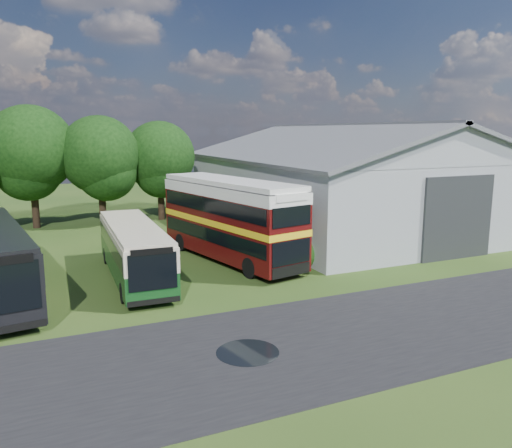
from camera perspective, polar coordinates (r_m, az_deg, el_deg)
name	(u,v)px	position (r m, az deg, el deg)	size (l,w,h in m)	color
ground	(253,317)	(20.93, -0.36, -10.63)	(120.00, 120.00, 0.00)	#1F3B12
asphalt_road	(356,332)	(19.88, 11.36, -12.02)	(60.00, 8.00, 0.02)	black
puddle	(248,353)	(17.85, -0.96, -14.51)	(2.20, 2.20, 0.01)	black
storage_shed	(345,174)	(40.96, 10.09, 5.64)	(18.80, 24.80, 8.15)	gray
tree_mid	(31,149)	(42.73, -24.36, 7.78)	(6.80, 6.80, 9.60)	black
tree_right_a	(100,155)	(42.02, -17.44, 7.52)	(6.26, 6.26, 8.83)	black
tree_right_b	(160,157)	(43.66, -10.96, 7.57)	(5.98, 5.98, 8.45)	black
shrub_front	(301,267)	(28.41, 5.22, -4.93)	(1.70, 1.70, 1.70)	#194714
shrub_mid	(285,259)	(30.11, 3.37, -4.01)	(1.60, 1.60, 1.60)	#194714
shrub_back	(271,252)	(31.85, 1.73, -3.19)	(1.80, 1.80, 1.80)	#194714
bus_green_single	(134,250)	(26.53, -13.78, -2.91)	(2.69, 10.44, 2.86)	black
bus_maroon_double	(230,220)	(29.40, -2.98, 0.44)	(5.21, 11.56, 4.82)	black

